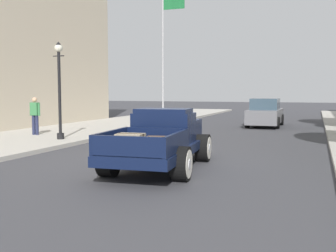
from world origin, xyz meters
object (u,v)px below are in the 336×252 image
street_lamp_near (59,83)px  flagpole (166,41)px  pedestrian_sidewalk_left (35,114)px  hotrod_truck_navy (163,139)px  car_background_grey (265,113)px

street_lamp_near → flagpole: bearing=93.7°
pedestrian_sidewalk_left → street_lamp_near: (1.99, -0.96, 1.30)m
street_lamp_near → flagpole: (-0.94, 14.38, 3.39)m
hotrod_truck_navy → car_background_grey: bearing=85.6°
car_background_grey → pedestrian_sidewalk_left: pedestrian_sidewalk_left is taller
car_background_grey → pedestrian_sidewalk_left: 12.98m
pedestrian_sidewalk_left → street_lamp_near: bearing=-25.8°
street_lamp_near → flagpole: size_ratio=0.42×
car_background_grey → flagpole: size_ratio=0.47×
hotrod_truck_navy → street_lamp_near: 6.77m
hotrod_truck_navy → flagpole: 19.54m
flagpole → hotrod_truck_navy: bearing=-69.5°
hotrod_truck_navy → flagpole: bearing=110.5°
car_background_grey → pedestrian_sidewalk_left: size_ratio=2.61×
hotrod_truck_navy → flagpole: (-6.62, 17.69, 5.02)m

